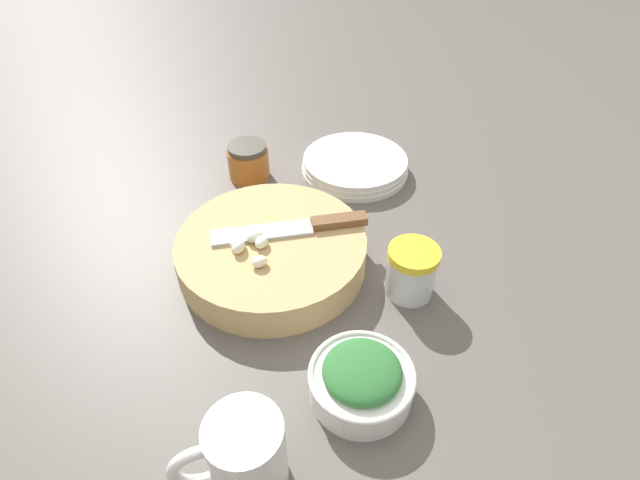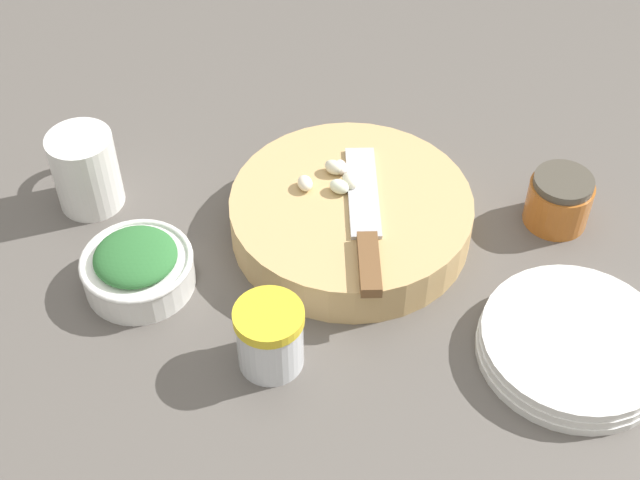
{
  "view_description": "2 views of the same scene",
  "coord_description": "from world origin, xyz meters",
  "views": [
    {
      "loc": [
        0.5,
        0.09,
        0.52
      ],
      "look_at": [
        -0.02,
        -0.02,
        0.06
      ],
      "focal_mm": 28.0,
      "sensor_mm": 36.0,
      "label": 1
    },
    {
      "loc": [
        -0.25,
        0.59,
        0.75
      ],
      "look_at": [
        -0.01,
        -0.0,
        0.08
      ],
      "focal_mm": 50.0,
      "sensor_mm": 36.0,
      "label": 2
    }
  ],
  "objects": [
    {
      "name": "plate_stack",
      "position": [
        -0.28,
        -0.02,
        0.01
      ],
      "size": [
        0.2,
        0.2,
        0.03
      ],
      "color": "silver",
      "rests_on": "ground_plane"
    },
    {
      "name": "chef_knife",
      "position": [
        -0.04,
        -0.06,
        0.06
      ],
      "size": [
        0.12,
        0.22,
        0.01
      ],
      "rotation": [
        0.0,
        0.0,
        3.55
      ],
      "color": "brown",
      "rests_on": "cutting_board"
    },
    {
      "name": "garlic_cloves",
      "position": [
        0.02,
        -0.12,
        0.06
      ],
      "size": [
        0.08,
        0.07,
        0.02
      ],
      "color": "#EFE5CA",
      "rests_on": "cutting_board"
    },
    {
      "name": "herb_bowl",
      "position": [
        0.18,
        0.07,
        0.03
      ],
      "size": [
        0.12,
        0.12,
        0.06
      ],
      "color": "silver",
      "rests_on": "ground_plane"
    },
    {
      "name": "cutting_board",
      "position": [
        -0.01,
        -0.1,
        0.03
      ],
      "size": [
        0.28,
        0.28,
        0.05
      ],
      "color": "tan",
      "rests_on": "ground_plane"
    },
    {
      "name": "ground_plane",
      "position": [
        0.0,
        0.0,
        0.0
      ],
      "size": [
        5.0,
        5.0,
        0.0
      ],
      "primitive_type": "plane",
      "color": "#56514C"
    },
    {
      "name": "honey_jar",
      "position": [
        -0.23,
        -0.2,
        0.03
      ],
      "size": [
        0.07,
        0.07,
        0.07
      ],
      "color": "#B26023",
      "rests_on": "ground_plane"
    },
    {
      "name": "coffee_mug",
      "position": [
        0.3,
        -0.03,
        0.05
      ],
      "size": [
        0.08,
        0.11,
        0.1
      ],
      "color": "silver",
      "rests_on": "ground_plane"
    },
    {
      "name": "spice_jar",
      "position": [
        -0.0,
        0.11,
        0.04
      ],
      "size": [
        0.07,
        0.07,
        0.08
      ],
      "color": "silver",
      "rests_on": "ground_plane"
    }
  ]
}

